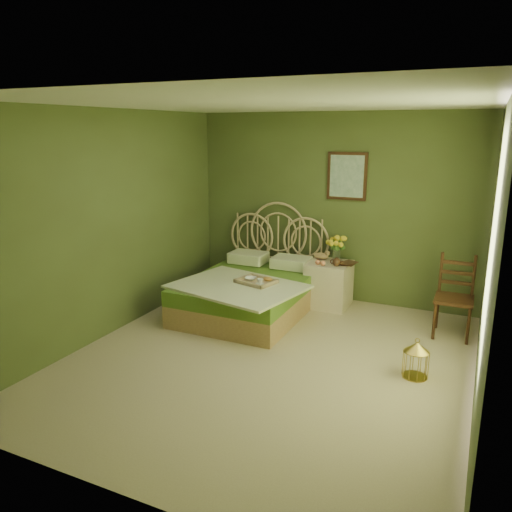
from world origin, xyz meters
The scene contains 14 objects.
floor centered at (0.00, 0.00, 0.00)m, with size 4.50×4.50×0.00m, color #BFAD89.
ceiling centered at (0.00, 0.00, 2.60)m, with size 4.50×4.50×0.00m, color silver.
wall_back centered at (0.00, 2.25, 1.30)m, with size 4.00×4.00×0.00m, color #546434.
wall_left centered at (-2.00, 0.00, 1.30)m, with size 4.50×4.50×0.00m, color #546434.
wall_right centered at (2.00, 0.00, 1.30)m, with size 4.50×4.50×0.00m, color #546434.
wall_art centered at (0.18, 2.22, 1.75)m, with size 0.54×0.04×0.64m.
bed centered at (-0.79, 1.25, 0.29)m, with size 1.70×2.15×1.33m.
nightstand centered at (0.08, 1.90, 0.37)m, with size 0.56×0.56×1.04m.
chair centered at (1.70, 1.57, 0.53)m, with size 0.43×0.43×0.96m.
birdcage centered at (1.46, 0.27, 0.18)m, with size 0.24×0.24×0.37m.
book_lower centered at (0.26, 1.90, 0.62)m, with size 0.17×0.22×0.02m, color #381E0F.
book_upper centered at (0.26, 1.90, 0.64)m, with size 0.17×0.24×0.02m, color #472819.
cereal_bowl centered at (-0.68, 1.00, 0.53)m, with size 0.15×0.15×0.04m, color white.
coffee_cup centered at (-0.50, 0.89, 0.55)m, with size 0.07×0.07×0.07m, color white.
Camera 1 is at (1.92, -4.44, 2.37)m, focal length 35.00 mm.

